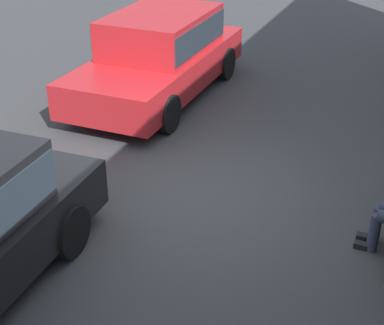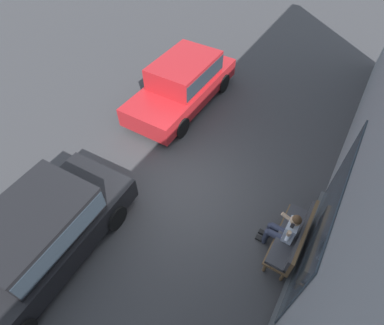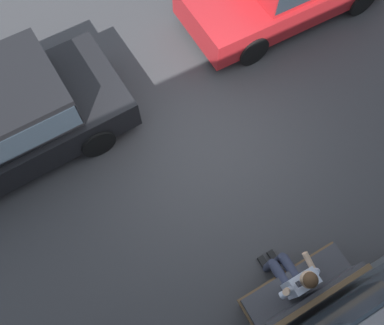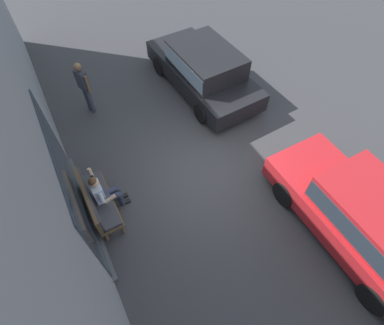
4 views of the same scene
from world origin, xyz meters
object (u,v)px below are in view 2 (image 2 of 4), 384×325
(parked_car_near, at_px, (183,81))
(bench, at_px, (294,237))
(parked_car_mid, at_px, (37,235))
(person_on_phone, at_px, (285,230))

(parked_car_near, bearing_deg, bench, 56.03)
(parked_car_near, bearing_deg, parked_car_mid, 3.41)
(parked_car_near, xyz_separation_m, parked_car_mid, (6.21, 0.37, -0.03))
(person_on_phone, distance_m, parked_car_near, 5.79)
(bench, height_order, parked_car_mid, parked_car_mid)
(bench, distance_m, person_on_phone, 0.26)
(bench, xyz_separation_m, parked_car_mid, (2.88, -4.56, 0.25))
(person_on_phone, height_order, parked_car_mid, parked_car_mid)
(bench, relative_size, person_on_phone, 1.28)
(parked_car_near, height_order, parked_car_mid, parked_car_near)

